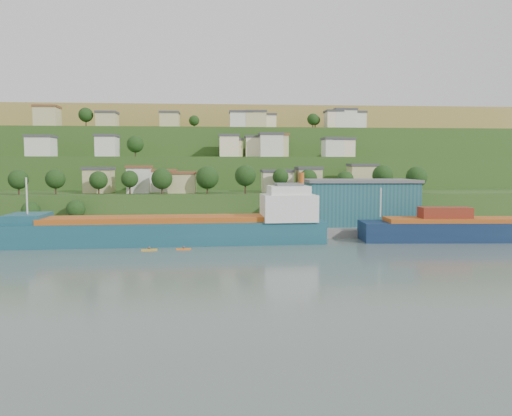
{
  "coord_description": "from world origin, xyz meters",
  "views": [
    {
      "loc": [
        5.19,
        -110.83,
        18.61
      ],
      "look_at": [
        15.0,
        15.0,
        7.97
      ],
      "focal_mm": 35.0,
      "sensor_mm": 36.0,
      "label": 1
    }
  ],
  "objects": [
    {
      "name": "hillside",
      "position": [
        0.03,
        168.69,
        0.09
      ],
      "size": [
        360.0,
        210.74,
        96.0
      ],
      "color": "#284719",
      "rests_on": "ground"
    },
    {
      "name": "cargo_ship_near",
      "position": [
        -3.81,
        9.31,
        3.06
      ],
      "size": [
        74.93,
        14.61,
        19.16
      ],
      "rotation": [
        0.0,
        0.0,
        0.04
      ],
      "color": "#15424E",
      "rests_on": "ground"
    },
    {
      "name": "cargo_ship_far",
      "position": [
        74.27,
        8.41,
        2.64
      ],
      "size": [
        62.12,
        14.35,
        16.73
      ],
      "rotation": [
        0.0,
        0.0,
        -0.07
      ],
      "color": "#0D1B39",
      "rests_on": "ground"
    },
    {
      "name": "dinghy",
      "position": [
        -40.08,
        20.76,
        1.56
      ],
      "size": [
        3.83,
        2.54,
        0.72
      ],
      "primitive_type": "cube",
      "rotation": [
        0.0,
        0.0,
        0.37
      ],
      "color": "silver",
      "rests_on": "pebble_beach"
    },
    {
      "name": "warehouse",
      "position": [
        45.76,
        29.28,
        8.43
      ],
      "size": [
        31.79,
        20.31,
        12.8
      ],
      "rotation": [
        0.0,
        0.0,
        -0.04
      ],
      "color": "#1D4C57",
      "rests_on": "quay"
    },
    {
      "name": "quay",
      "position": [
        20.0,
        28.0,
        0.0
      ],
      "size": [
        220.0,
        26.0,
        4.0
      ],
      "primitive_type": "cube",
      "color": "slate",
      "rests_on": "ground"
    },
    {
      "name": "ground",
      "position": [
        0.0,
        0.0,
        0.0
      ],
      "size": [
        500.0,
        500.0,
        0.0
      ],
      "primitive_type": "plane",
      "color": "#45544D",
      "rests_on": "ground"
    },
    {
      "name": "caravan",
      "position": [
        -49.54,
        21.66,
        2.64
      ],
      "size": [
        6.56,
        3.81,
        2.87
      ],
      "primitive_type": "cube",
      "rotation": [
        0.0,
        0.0,
        -0.21
      ],
      "color": "white",
      "rests_on": "pebble_beach"
    },
    {
      "name": "kayak_orange",
      "position": [
        -2.4,
        0.37,
        0.24
      ],
      "size": [
        3.35,
        0.81,
        0.83
      ],
      "rotation": [
        0.0,
        0.0,
        0.07
      ],
      "color": "orange",
      "rests_on": "ground"
    },
    {
      "name": "kayak_yellow",
      "position": [
        -9.93,
        -0.19,
        0.26
      ],
      "size": [
        3.52,
        0.99,
        0.87
      ],
      "rotation": [
        0.0,
        0.0,
        0.11
      ],
      "color": "orange",
      "rests_on": "ground"
    }
  ]
}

